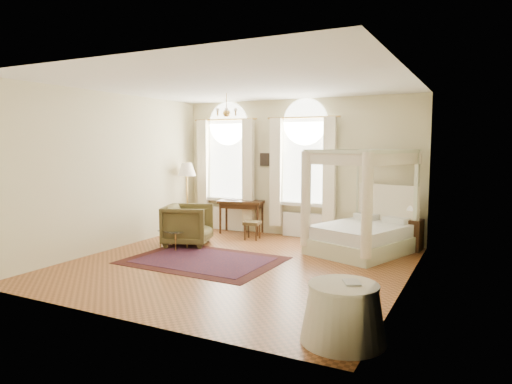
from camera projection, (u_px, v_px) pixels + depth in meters
ground at (237, 264)px, 8.48m from camera, size 6.00×6.00×0.00m
room_walls at (236, 158)px, 8.27m from camera, size 6.00×6.00×6.00m
window_left at (227, 173)px, 11.73m from camera, size 1.62×0.27×3.29m
window_right at (303, 176)px, 10.78m from camera, size 1.62×0.27×3.29m
chandelier at (227, 112)px, 9.65m from camera, size 0.51×0.45×0.50m
wall_pictures at (300, 158)px, 10.88m from camera, size 2.54×0.03×0.39m
canopy_bed at (361, 230)px, 9.33m from camera, size 2.15×2.36×2.12m
nightstand at (410, 235)px, 9.62m from camera, size 0.51×0.47×0.66m
nightstand_lamp at (413, 206)px, 9.53m from camera, size 0.29×0.29×0.42m
writing_desk at (241, 205)px, 11.42m from camera, size 1.19×0.76×0.83m
laptop at (232, 199)px, 11.53m from camera, size 0.37×0.25×0.03m
stool at (252, 224)px, 10.69m from camera, size 0.42×0.42×0.43m
armchair at (188, 225)px, 10.07m from camera, size 1.27×1.25×0.90m
coffee_table at (173, 232)px, 9.76m from camera, size 0.63×0.50×0.39m
floor_lamp at (187, 173)px, 11.54m from camera, size 0.45×0.45×1.76m
oriental_rug at (203, 260)px, 8.77m from camera, size 2.92×2.14×0.01m
side_table at (343, 313)px, 5.15m from camera, size 0.98×0.98×0.67m
book at (344, 282)px, 5.14m from camera, size 0.27×0.29×0.02m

